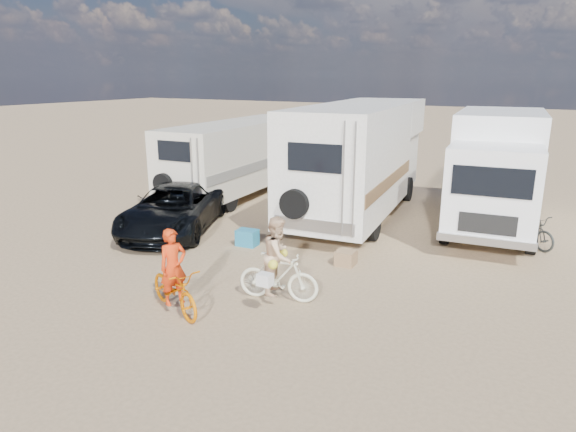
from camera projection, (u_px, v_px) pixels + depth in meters
The scene contains 12 objects.
ground at pixel (245, 283), 11.58m from camera, with size 140.00×140.00×0.00m, color #A18460.
rv_main at pixel (360, 161), 16.77m from camera, with size 2.63×8.62×3.67m, color white, non-canonical shape.
rv_left at pixel (239, 159), 19.68m from camera, with size 2.25×7.91×2.83m, color beige, non-canonical shape.
box_truck at pixel (495, 173), 15.15m from camera, with size 2.46×6.58×3.50m, color white, non-canonical shape.
dark_suv at pixel (173, 209), 15.25m from camera, with size 2.27×4.92×1.37m, color black.
bike_man at pixel (175, 289), 10.05m from camera, with size 0.63×1.81×0.95m, color #D36500.
bike_woman at pixel (278, 277), 10.56m from camera, with size 0.49×1.72×1.03m, color beige.
rider_man at pixel (174, 275), 9.97m from camera, with size 0.56×0.37×1.54m, color red.
rider_woman at pixel (278, 263), 10.48m from camera, with size 0.79×0.62×1.63m, color #DBB289.
bike_parked at pixel (527, 230), 13.96m from camera, with size 0.61×1.76×0.92m, color #242724.
cooler at pixel (247, 238), 14.03m from camera, with size 0.56×0.41×0.45m, color teal.
crate at pixel (346, 258), 12.62m from camera, with size 0.46×0.46×0.37m, color olive.
Camera 1 is at (6.12, -8.88, 4.58)m, focal length 31.67 mm.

